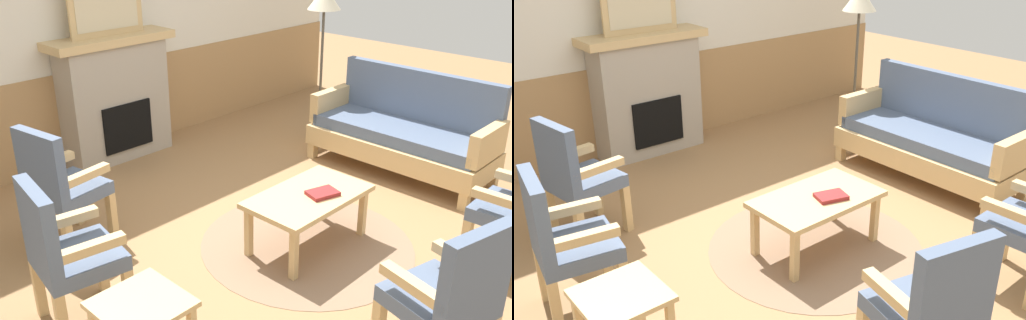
{
  "view_description": "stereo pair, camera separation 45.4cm",
  "coord_description": "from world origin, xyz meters",
  "views": [
    {
      "loc": [
        -3.04,
        -2.57,
        2.37
      ],
      "look_at": [
        0.0,
        0.35,
        0.55
      ],
      "focal_mm": 39.97,
      "sensor_mm": 36.0,
      "label": 1
    },
    {
      "loc": [
        -2.71,
        -2.88,
        2.37
      ],
      "look_at": [
        0.0,
        0.35,
        0.55
      ],
      "focal_mm": 39.97,
      "sensor_mm": 36.0,
      "label": 2
    }
  ],
  "objects": [
    {
      "name": "framed_picture",
      "position": [
        0.0,
        2.35,
        1.56
      ],
      "size": [
        0.8,
        0.04,
        0.56
      ],
      "color": "tan",
      "rests_on": "fireplace"
    },
    {
      "name": "floor_lamp_by_couch",
      "position": [
        1.98,
        1.24,
        1.45
      ],
      "size": [
        0.36,
        0.36,
        1.68
      ],
      "color": "#332D28",
      "rests_on": "ground_plane"
    },
    {
      "name": "wall_back",
      "position": [
        0.0,
        2.6,
        1.31
      ],
      "size": [
        7.2,
        0.14,
        2.7
      ],
      "color": "silver",
      "rests_on": "ground_plane"
    },
    {
      "name": "armchair_by_window_left",
      "position": [
        -1.3,
        1.13,
        0.54
      ],
      "size": [
        0.55,
        0.55,
        0.98
      ],
      "color": "tan",
      "rests_on": "ground_plane"
    },
    {
      "name": "armchair_front_center",
      "position": [
        -0.55,
        -1.6,
        0.54
      ],
      "size": [
        0.58,
        0.58,
        0.98
      ],
      "color": "tan",
      "rests_on": "ground_plane"
    },
    {
      "name": "side_table",
      "position": [
        -1.73,
        -0.49,
        0.43
      ],
      "size": [
        0.44,
        0.44,
        0.55
      ],
      "color": "tan",
      "rests_on": "ground_plane"
    },
    {
      "name": "ground_plane",
      "position": [
        0.0,
        0.0,
        0.0
      ],
      "size": [
        14.0,
        14.0,
        0.0
      ],
      "primitive_type": "plane",
      "color": "#997047"
    },
    {
      "name": "couch",
      "position": [
        1.74,
        0.01,
        0.4
      ],
      "size": [
        0.7,
        1.8,
        0.98
      ],
      "color": "tan",
      "rests_on": "ground_plane"
    },
    {
      "name": "fireplace",
      "position": [
        0.0,
        2.35,
        0.65
      ],
      "size": [
        1.3,
        0.44,
        1.28
      ],
      "color": "#A39989",
      "rests_on": "ground_plane"
    },
    {
      "name": "coffee_table",
      "position": [
        -0.01,
        -0.2,
        0.39
      ],
      "size": [
        0.96,
        0.56,
        0.44
      ],
      "color": "tan",
      "rests_on": "ground_plane"
    },
    {
      "name": "armchair_near_fireplace",
      "position": [
        -1.74,
        0.26,
        0.54
      ],
      "size": [
        0.55,
        0.55,
        0.98
      ],
      "color": "tan",
      "rests_on": "ground_plane"
    },
    {
      "name": "round_rug",
      "position": [
        -0.01,
        -0.2,
        0.0
      ],
      "size": [
        1.65,
        1.65,
        0.01
      ],
      "primitive_type": "cylinder",
      "color": "#896B51",
      "rests_on": "ground_plane"
    },
    {
      "name": "book_on_table",
      "position": [
        0.05,
        -0.29,
        0.46
      ],
      "size": [
        0.26,
        0.22,
        0.03
      ],
      "primitive_type": "cube",
      "rotation": [
        0.0,
        0.0,
        -0.3
      ],
      "color": "maroon",
      "rests_on": "coffee_table"
    }
  ]
}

